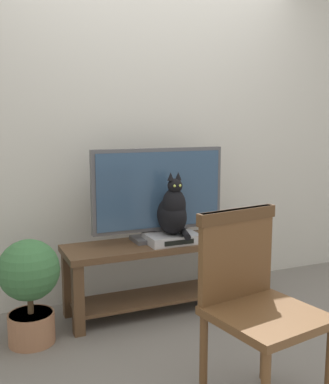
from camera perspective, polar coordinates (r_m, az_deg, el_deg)
name	(u,v)px	position (r m, az deg, el deg)	size (l,w,h in m)	color
ground_plane	(203,340)	(3.04, 4.84, -17.83)	(12.00, 12.00, 0.00)	slate
back_wall	(145,115)	(3.61, -2.41, 9.49)	(7.00, 0.12, 2.80)	beige
tv_stand	(162,263)	(3.33, -0.35, -8.83)	(1.39, 0.41, 0.51)	#513823
tv	(159,193)	(3.26, -0.71, -0.10)	(0.98, 0.20, 0.66)	#4C4C51
media_box	(171,238)	(3.25, 0.84, -5.74)	(0.36, 0.26, 0.06)	#ADADB2
cat	(172,211)	(3.19, 0.98, -2.38)	(0.20, 0.37, 0.44)	black
wooden_chair	(253,294)	(2.26, 10.95, -12.30)	(0.54, 0.54, 0.94)	brown
book_stack	(231,230)	(3.49, 8.26, -4.67)	(0.23, 0.16, 0.08)	#33477A
potted_plant	(30,284)	(2.96, -16.38, -10.89)	(0.37, 0.37, 0.65)	#9E6B4C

